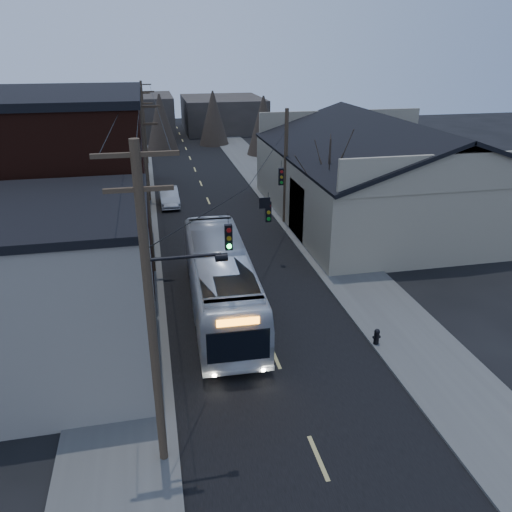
{
  "coord_description": "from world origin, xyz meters",
  "views": [
    {
      "loc": [
        -4.64,
        -9.87,
        12.67
      ],
      "look_at": [
        0.07,
        12.27,
        3.0
      ],
      "focal_mm": 35.0,
      "sensor_mm": 36.0,
      "label": 1
    }
  ],
  "objects": [
    {
      "name": "warehouse",
      "position": [
        13.0,
        25.0,
        2.7
      ],
      "size": [
        16.16,
        20.6,
        7.73
      ],
      "color": "gray",
      "rests_on": "ground"
    },
    {
      "name": "building_clapboard",
      "position": [
        -9.0,
        9.0,
        3.5
      ],
      "size": [
        8.0,
        8.0,
        7.0
      ],
      "primitive_type": "cube",
      "color": "slate",
      "rests_on": "ground"
    },
    {
      "name": "road_surface",
      "position": [
        0.0,
        30.0,
        0.01
      ],
      "size": [
        9.0,
        110.0,
        0.02
      ],
      "primitive_type": "cube",
      "color": "black",
      "rests_on": "ground"
    },
    {
      "name": "building_far_right",
      "position": [
        7.0,
        70.0,
        2.5
      ],
      "size": [
        12.0,
        14.0,
        5.0
      ],
      "primitive_type": "cube",
      "color": "#2F2A25",
      "rests_on": "ground"
    },
    {
      "name": "bare_tree",
      "position": [
        6.5,
        20.0,
        3.6
      ],
      "size": [
        0.4,
        0.4,
        7.2
      ],
      "primitive_type": "cone",
      "color": "black",
      "rests_on": "ground"
    },
    {
      "name": "ground",
      "position": [
        0.0,
        0.0,
        0.0
      ],
      "size": [
        160.0,
        160.0,
        0.0
      ],
      "primitive_type": "plane",
      "color": "black",
      "rests_on": "ground"
    },
    {
      "name": "building_left_far",
      "position": [
        -9.5,
        36.0,
        3.5
      ],
      "size": [
        9.0,
        14.0,
        7.0
      ],
      "primitive_type": "cube",
      "color": "#2F2A25",
      "rests_on": "ground"
    },
    {
      "name": "utility_lines",
      "position": [
        -3.11,
        24.14,
        4.95
      ],
      "size": [
        11.24,
        45.28,
        10.5
      ],
      "color": "#382B1E",
      "rests_on": "ground"
    },
    {
      "name": "bus",
      "position": [
        -1.69,
        12.53,
        1.72
      ],
      "size": [
        3.26,
        12.44,
        3.44
      ],
      "primitive_type": "imported",
      "rotation": [
        0.0,
        0.0,
        3.11
      ],
      "color": "silver",
      "rests_on": "ground"
    },
    {
      "name": "fire_hydrant",
      "position": [
        4.7,
        7.83,
        0.52
      ],
      "size": [
        0.35,
        0.26,
        0.76
      ],
      "rotation": [
        0.0,
        0.0,
        -0.03
      ],
      "color": "black",
      "rests_on": "sidewalk_right"
    },
    {
      "name": "building_brick",
      "position": [
        -10.0,
        20.0,
        5.0
      ],
      "size": [
        10.0,
        12.0,
        10.0
      ],
      "primitive_type": "cube",
      "color": "black",
      "rests_on": "ground"
    },
    {
      "name": "sidewalk_right",
      "position": [
        6.5,
        30.0,
        0.06
      ],
      "size": [
        4.0,
        110.0,
        0.12
      ],
      "primitive_type": "cube",
      "color": "#474744",
      "rests_on": "ground"
    },
    {
      "name": "building_far_left",
      "position": [
        -6.0,
        65.0,
        3.0
      ],
      "size": [
        10.0,
        12.0,
        6.0
      ],
      "primitive_type": "cube",
      "color": "#2F2A25",
      "rests_on": "ground"
    },
    {
      "name": "parked_car",
      "position": [
        -3.37,
        31.49,
        0.72
      ],
      "size": [
        1.66,
        4.43,
        1.45
      ],
      "primitive_type": "imported",
      "rotation": [
        0.0,
        0.0,
        0.03
      ],
      "color": "#B6B9BF",
      "rests_on": "ground"
    },
    {
      "name": "sidewalk_left",
      "position": [
        -6.5,
        30.0,
        0.06
      ],
      "size": [
        4.0,
        110.0,
        0.12
      ],
      "primitive_type": "cube",
      "color": "#474744",
      "rests_on": "ground"
    }
  ]
}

